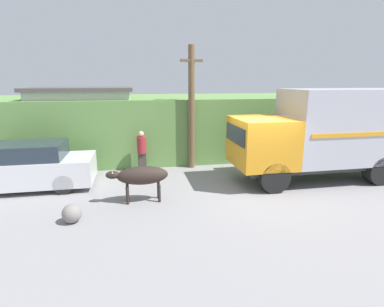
{
  "coord_description": "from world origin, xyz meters",
  "views": [
    {
      "loc": [
        -3.98,
        -9.13,
        3.68
      ],
      "look_at": [
        -2.18,
        0.19,
        1.35
      ],
      "focal_mm": 28.0,
      "sensor_mm": 36.0,
      "label": 1
    }
  ],
  "objects_px": {
    "parked_suv": "(23,167)",
    "pedestrian_on_hill": "(142,150)",
    "utility_pole": "(192,106)",
    "roadside_rock": "(72,213)",
    "brown_cow": "(141,176)",
    "cargo_truck": "(327,132)"
  },
  "relations": [
    {
      "from": "brown_cow",
      "to": "cargo_truck",
      "type": "bearing_deg",
      "value": 14.91
    },
    {
      "from": "parked_suv",
      "to": "pedestrian_on_hill",
      "type": "distance_m",
      "value": 4.26
    },
    {
      "from": "brown_cow",
      "to": "pedestrian_on_hill",
      "type": "relative_size",
      "value": 1.11
    },
    {
      "from": "pedestrian_on_hill",
      "to": "roadside_rock",
      "type": "relative_size",
      "value": 3.33
    },
    {
      "from": "pedestrian_on_hill",
      "to": "utility_pole",
      "type": "distance_m",
      "value": 2.73
    },
    {
      "from": "cargo_truck",
      "to": "brown_cow",
      "type": "distance_m",
      "value": 6.95
    },
    {
      "from": "pedestrian_on_hill",
      "to": "utility_pole",
      "type": "xyz_separation_m",
      "value": [
        2.12,
        0.25,
        1.7
      ]
    },
    {
      "from": "parked_suv",
      "to": "pedestrian_on_hill",
      "type": "relative_size",
      "value": 2.77
    },
    {
      "from": "roadside_rock",
      "to": "brown_cow",
      "type": "bearing_deg",
      "value": 30.45
    },
    {
      "from": "cargo_truck",
      "to": "pedestrian_on_hill",
      "type": "distance_m",
      "value": 7.16
    },
    {
      "from": "brown_cow",
      "to": "parked_suv",
      "type": "relative_size",
      "value": 0.4
    },
    {
      "from": "brown_cow",
      "to": "pedestrian_on_hill",
      "type": "distance_m",
      "value": 3.17
    },
    {
      "from": "parked_suv",
      "to": "cargo_truck",
      "type": "bearing_deg",
      "value": -10.01
    },
    {
      "from": "pedestrian_on_hill",
      "to": "utility_pole",
      "type": "relative_size",
      "value": 0.33
    },
    {
      "from": "pedestrian_on_hill",
      "to": "cargo_truck",
      "type": "bearing_deg",
      "value": 154.9
    },
    {
      "from": "parked_suv",
      "to": "utility_pole",
      "type": "distance_m",
      "value": 6.63
    },
    {
      "from": "pedestrian_on_hill",
      "to": "roadside_rock",
      "type": "xyz_separation_m",
      "value": [
        -1.98,
        -4.27,
        -0.67
      ]
    },
    {
      "from": "brown_cow",
      "to": "utility_pole",
      "type": "relative_size",
      "value": 0.37
    },
    {
      "from": "cargo_truck",
      "to": "pedestrian_on_hill",
      "type": "xyz_separation_m",
      "value": [
        -6.71,
        2.31,
        -0.91
      ]
    },
    {
      "from": "brown_cow",
      "to": "roadside_rock",
      "type": "height_order",
      "value": "brown_cow"
    },
    {
      "from": "utility_pole",
      "to": "parked_suv",
      "type": "bearing_deg",
      "value": -166.38
    },
    {
      "from": "cargo_truck",
      "to": "pedestrian_on_hill",
      "type": "height_order",
      "value": "cargo_truck"
    }
  ]
}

